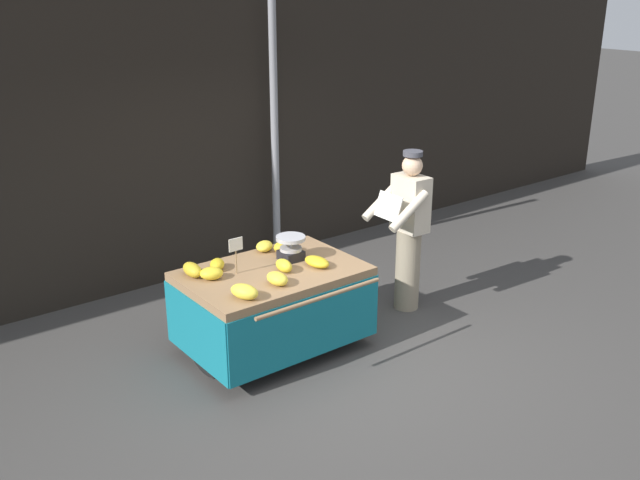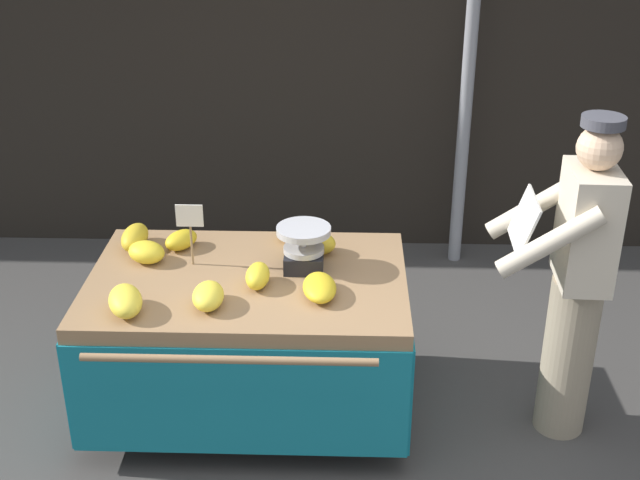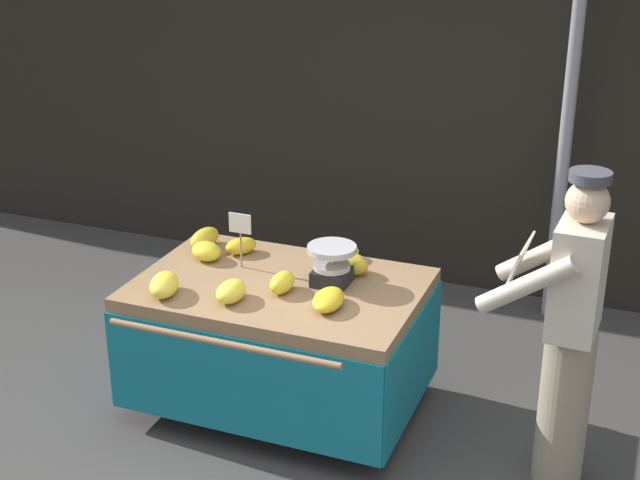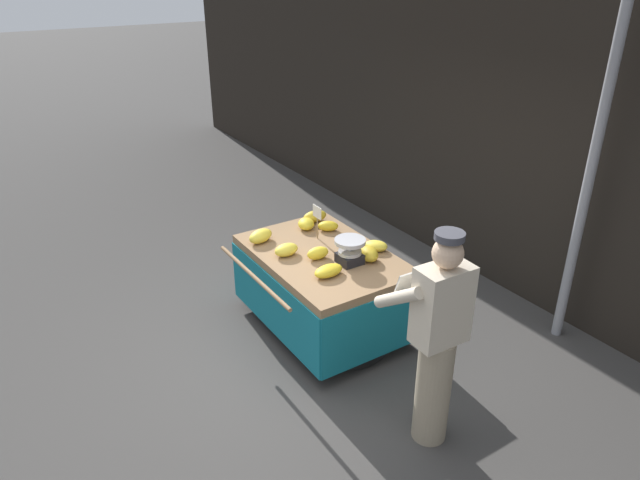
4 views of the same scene
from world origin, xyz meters
The scene contains 16 objects.
ground_plane centered at (0.00, 0.00, 0.00)m, with size 60.00×60.00×0.00m, color #423F3D.
back_wall centered at (0.00, 2.81, 1.76)m, with size 16.00×0.24×3.52m, color black.
street_pole centered at (0.94, 2.44, 1.57)m, with size 0.09×0.09×3.13m, color gray.
banana_cart centered at (-0.38, 0.58, 0.60)m, with size 1.65×1.30×0.82m.
weighing_scale centered at (-0.09, 0.68, 0.94)m, with size 0.28×0.28×0.24m.
price_sign centered at (-0.67, 0.71, 1.07)m, with size 0.14×0.01×0.34m.
banana_bunch_0 centered at (-0.04, 0.86, 0.88)m, with size 0.16×0.22×0.13m, color gold.
banana_bunch_1 centered at (-0.16, 1.03, 0.87)m, with size 0.16×0.22×0.09m, color yellow.
banana_bunch_2 centered at (-0.31, 0.49, 0.88)m, with size 0.12×0.21×0.12m, color yellow.
banana_bunch_3 centered at (-0.92, 0.73, 0.87)m, with size 0.16×0.21×0.11m, color yellow.
banana_bunch_4 centered at (-0.53, 0.28, 0.87)m, with size 0.15×0.23×0.11m, color yellow.
banana_bunch_5 centered at (-0.90, 0.21, 0.88)m, with size 0.16×0.27×0.12m, color yellow.
banana_bunch_6 centered at (-1.02, 0.90, 0.88)m, with size 0.13×0.27×0.12m, color gold.
banana_bunch_7 centered at (0.00, 0.40, 0.87)m, with size 0.16×0.28×0.09m, color gold.
banana_bunch_8 centered at (-0.77, 0.90, 0.87)m, with size 0.13×0.20×0.10m, color gold.
vendor_person centered at (1.26, 0.48, 0.87)m, with size 0.59×0.53×1.71m.
Camera 1 is at (-3.72, -4.47, 3.34)m, focal length 40.13 mm.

